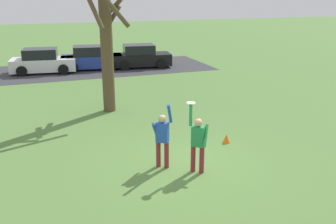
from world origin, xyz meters
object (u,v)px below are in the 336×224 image
Objects in this scene: person_catcher at (198,141)px; parked_car_blue at (91,59)px; person_defender at (162,137)px; parked_car_white at (43,62)px; bare_tree_tall at (106,38)px; field_cone_orange at (226,138)px; frisbee_disc at (191,103)px; parked_car_black at (141,57)px.

person_catcher is 16.86m from parked_car_blue.
person_defender is 16.25m from parked_car_white.
bare_tree_tall is 19.03× the size of field_cone_orange.
person_defender is at bearing 142.13° from frisbee_disc.
person_defender is 16.20m from parked_car_blue.
person_defender reaches higher than parked_car_black.
parked_car_black is 0.71× the size of bare_tree_tall.
frisbee_disc is at bearing -81.19° from bare_tree_tall.
parked_car_black reaches higher than field_cone_orange.
person_catcher is 1.02× the size of person_defender.
frisbee_disc is (-0.18, 0.14, 1.11)m from person_catcher.
parked_car_blue is at bearing 98.82° from field_cone_orange.
person_catcher is 0.48× the size of parked_car_white.
person_catcher is at bearing -137.64° from field_cone_orange.
parked_car_blue is at bearing 179.62° from parked_car_black.
person_catcher reaches higher than parked_car_white.
parked_car_black is 10.70m from bare_tree_tall.
bare_tree_tall is at bearing 131.29° from person_defender.
parked_car_white is 1.00× the size of parked_car_black.
bare_tree_tall is (-1.04, 6.71, 1.13)m from frisbee_disc.
bare_tree_tall is at bearing 121.14° from field_cone_orange.
frisbee_disc is 0.06× the size of parked_car_blue.
parked_car_white is (-3.66, 16.67, -0.25)m from person_catcher.
frisbee_disc reaches higher than parked_car_blue.
parked_car_black is (6.58, -0.27, 0.00)m from parked_car_white.
person_catcher is 2.68m from field_cone_orange.
bare_tree_tall is at bearing 98.81° from frisbee_disc.
parked_car_black is (3.39, -0.46, 0.00)m from parked_car_blue.
person_catcher reaches higher than field_cone_orange.
frisbee_disc reaches higher than field_cone_orange.
parked_car_blue is 3.42m from parked_car_black.
person_defender is (-0.85, 0.66, -0.00)m from person_catcher.
parked_car_blue is 1.00× the size of parked_car_black.
parked_car_white is 13.43× the size of field_cone_orange.
person_defender is 0.48× the size of parked_car_blue.
person_catcher is at bearing -70.29° from parked_car_white.
person_defender reaches higher than parked_car_blue.
parked_car_black is (3.10, 16.25, -1.37)m from frisbee_disc.
person_defender is at bearing -158.84° from field_cone_orange.
person_catcher reaches higher than person_defender.
person_catcher is 0.34× the size of bare_tree_tall.
parked_car_blue is at bearing 126.52° from person_defender.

